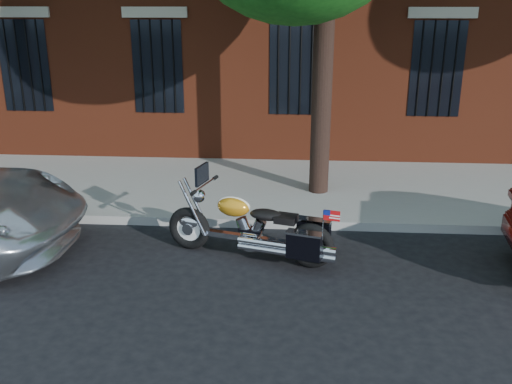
{
  "coord_description": "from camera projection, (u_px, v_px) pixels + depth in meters",
  "views": [
    {
      "loc": [
        0.04,
        -7.44,
        3.62
      ],
      "look_at": [
        -0.54,
        0.8,
        0.81
      ],
      "focal_mm": 40.0,
      "sensor_mm": 36.0,
      "label": 1
    }
  ],
  "objects": [
    {
      "name": "ground",
      "position": [
        290.0,
        264.0,
        8.2
      ],
      "size": [
        120.0,
        120.0,
        0.0
      ],
      "primitive_type": "plane",
      "color": "black",
      "rests_on": "ground"
    },
    {
      "name": "motorcycle",
      "position": [
        256.0,
        231.0,
        8.2
      ],
      "size": [
        2.51,
        1.24,
        1.35
      ],
      "rotation": [
        0.0,
        0.0,
        -0.28
      ],
      "color": "black",
      "rests_on": "ground"
    },
    {
      "name": "sidewalk",
      "position": [
        292.0,
        188.0,
        11.25
      ],
      "size": [
        40.0,
        3.6,
        0.15
      ],
      "primitive_type": "cube",
      "color": "gray",
      "rests_on": "ground"
    },
    {
      "name": "curb",
      "position": [
        291.0,
        223.0,
        9.48
      ],
      "size": [
        40.0,
        0.16,
        0.15
      ],
      "primitive_type": "cube",
      "color": "gray",
      "rests_on": "ground"
    }
  ]
}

